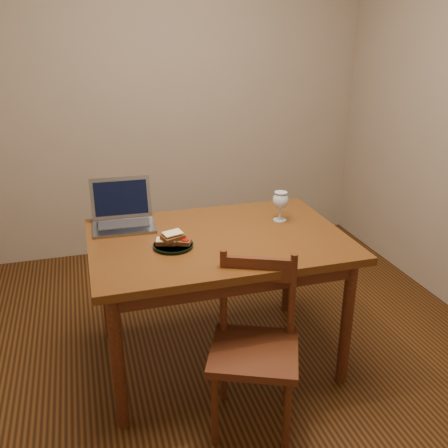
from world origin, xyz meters
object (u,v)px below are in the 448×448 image
object	(u,v)px
plate	(173,246)
laptop	(123,213)
chair	(255,340)
milk_glass	(280,206)
table	(218,252)

from	to	relation	value
plate	laptop	world-z (taller)	laptop
chair	laptop	world-z (taller)	laptop
chair	milk_glass	world-z (taller)	milk_glass
chair	laptop	size ratio (longest dim) A/B	1.49
plate	milk_glass	world-z (taller)	milk_glass
table	laptop	xyz separation A→B (m)	(-0.45, 0.32, 0.15)
plate	laptop	bearing A→B (deg)	118.00
table	chair	distance (m)	0.55
table	chair	bearing A→B (deg)	-87.13
chair	milk_glass	xyz separation A→B (m)	(0.37, 0.63, 0.38)
milk_glass	laptop	bearing A→B (deg)	166.90
table	laptop	size ratio (longest dim) A/B	3.85
milk_glass	table	bearing A→B (deg)	-162.25
table	plate	size ratio (longest dim) A/B	6.56
table	laptop	bearing A→B (deg)	144.37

